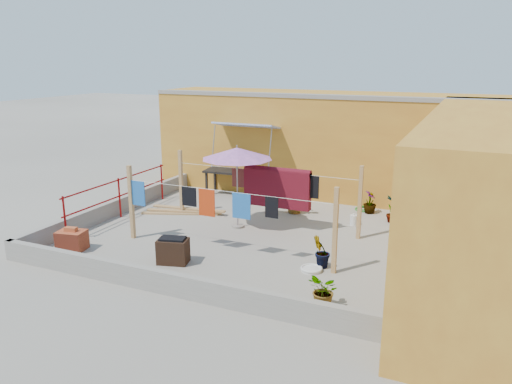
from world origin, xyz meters
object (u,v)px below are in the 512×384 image
green_hose (364,209)px  water_jug_b (354,220)px  plant_back_a (296,199)px  brick_stack (72,240)px  brazier (173,251)px  white_basin (311,269)px  patio_umbrella (237,154)px  outdoor_table (232,172)px  water_jug_a (406,224)px

green_hose → water_jug_b: bearing=-88.0°
plant_back_a → brick_stack: bearing=-128.0°
water_jug_b → plant_back_a: (-1.75, 0.38, 0.26)m
brazier → white_basin: brazier is taller
patio_umbrella → outdoor_table: 3.47m
brazier → water_jug_b: (2.92, 4.05, -0.14)m
white_basin → brick_stack: bearing=-168.4°
outdoor_table → water_jug_b: 4.57m
patio_umbrella → brick_stack: patio_umbrella is taller
brazier → plant_back_a: 4.59m
outdoor_table → green_hose: outdoor_table is taller
outdoor_table → water_jug_a: outdoor_table is taller
patio_umbrella → brick_stack: bearing=-132.9°
outdoor_table → water_jug_b: size_ratio=5.72×
brazier → water_jug_b: size_ratio=2.33×
brazier → plant_back_a: plant_back_a is taller
outdoor_table → brick_stack: bearing=-101.3°
water_jug_b → plant_back_a: plant_back_a is taller
brick_stack → plant_back_a: size_ratio=0.88×
white_basin → water_jug_a: bearing=67.9°
green_hose → patio_umbrella: bearing=-133.0°
white_basin → plant_back_a: plant_back_a is taller
brick_stack → green_hose: brick_stack is taller
patio_umbrella → plant_back_a: (0.95, 1.77, -1.53)m
green_hose → plant_back_a: (-1.70, -1.07, 0.36)m
patio_umbrella → green_hose: size_ratio=4.31×
patio_umbrella → water_jug_a: patio_umbrella is taller
patio_umbrella → water_jug_a: bearing=21.5°
patio_umbrella → outdoor_table: size_ratio=1.21×
outdoor_table → white_basin: outdoor_table is taller
water_jug_a → water_jug_b: (-1.30, -0.18, -0.01)m
brick_stack → water_jug_a: size_ratio=2.05×
white_basin → green_hose: white_basin is taller
green_hose → plant_back_a: plant_back_a is taller
brick_stack → water_jug_b: bearing=38.6°
outdoor_table → green_hose: size_ratio=3.56×
outdoor_table → patio_umbrella: bearing=-60.8°
plant_back_a → white_basin: bearing=-65.6°
white_basin → outdoor_table: bearing=131.7°
brick_stack → white_basin: 5.47m
outdoor_table → brazier: (1.37, -5.50, -0.44)m
patio_umbrella → green_hose: (2.65, 2.84, -1.89)m
patio_umbrella → green_hose: bearing=47.0°
water_jug_b → white_basin: bearing=-91.7°
outdoor_table → white_basin: 6.33m
plant_back_a → water_jug_a: bearing=-3.7°
brick_stack → water_jug_a: brick_stack is taller
patio_umbrella → brick_stack: 4.38m
water_jug_a → plant_back_a: bearing=176.3°
white_basin → water_jug_a: 3.71m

